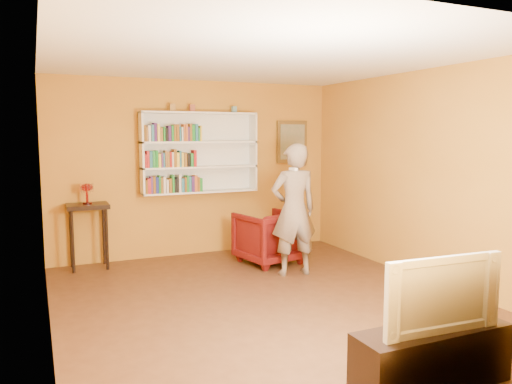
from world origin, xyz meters
TOP-DOWN VIEW (x-y plane):
  - room_shell at (0.00, 0.00)m, footprint 5.30×5.80m
  - bookshelf at (0.00, 2.41)m, footprint 1.80×0.29m
  - books_row_lower at (-0.43, 2.30)m, footprint 0.86×0.19m
  - books_row_middle at (-0.49, 2.30)m, footprint 0.77×0.19m
  - books_row_upper at (-0.43, 2.31)m, footprint 0.86×0.19m
  - ornament_left at (-0.42, 2.35)m, footprint 0.08×0.08m
  - ornament_centre at (-0.11, 2.35)m, footprint 0.08×0.08m
  - ornament_right at (0.56, 2.35)m, footprint 0.07×0.07m
  - framed_painting at (1.65, 2.46)m, footprint 0.55×0.05m
  - console_table at (-1.67, 2.25)m, footprint 0.56×0.43m
  - ruby_lustre at (-1.67, 2.25)m, footprint 0.18×0.18m
  - armchair at (0.77, 1.50)m, footprint 0.96×0.98m
  - person at (0.81, 0.82)m, footprint 0.68×0.48m
  - game_remote at (0.59, 0.45)m, footprint 0.04×0.15m
  - tv_cabinet at (0.33, -2.25)m, footprint 1.25×0.38m
  - television at (0.33, -2.25)m, footprint 1.00×0.18m

SIDE VIEW (x-z plane):
  - tv_cabinet at x=0.33m, z-range 0.00..0.45m
  - armchair at x=0.77m, z-range 0.00..0.76m
  - television at x=0.33m, z-range 0.45..1.02m
  - console_table at x=-1.67m, z-range 0.30..1.22m
  - person at x=0.81m, z-range 0.00..1.76m
  - room_shell at x=0.00m, z-range -0.42..2.46m
  - ruby_lustre at x=-1.67m, z-range 0.98..1.27m
  - books_row_lower at x=-0.43m, z-range 1.00..1.26m
  - game_remote at x=0.59m, z-range 1.44..1.47m
  - books_row_middle at x=-0.49m, z-range 1.38..1.64m
  - bookshelf at x=0.00m, z-range 0.98..2.21m
  - framed_painting at x=1.65m, z-range 1.40..2.10m
  - books_row_upper at x=-0.43m, z-range 1.76..2.03m
  - ornament_right at x=0.56m, z-range 2.21..2.31m
  - ornament_centre at x=-0.11m, z-range 2.21..2.32m
  - ornament_left at x=-0.42m, z-range 2.21..2.33m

